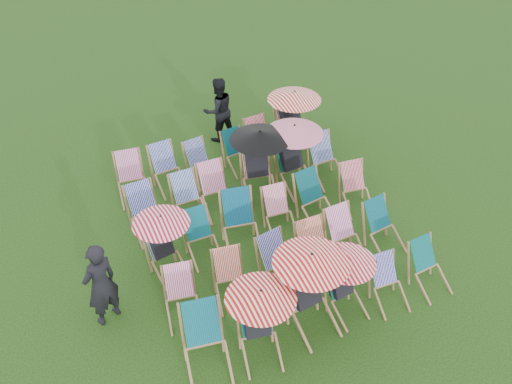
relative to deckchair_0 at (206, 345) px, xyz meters
name	(u,v)px	position (x,y,z in m)	size (l,w,h in m)	color
ground	(266,238)	(2.10, 2.18, -0.51)	(100.00, 100.00, 0.00)	black
deckchair_0	(206,345)	(0.00, 0.00, 0.00)	(0.84, 1.05, 1.03)	#996C47
deckchair_1	(260,323)	(0.84, -0.09, 0.16)	(1.08, 1.15, 1.28)	#996C47
deckchair_2	(311,290)	(1.82, 0.06, 0.25)	(1.22, 1.29, 1.44)	#996C47
deckchair_3	(346,284)	(2.48, 0.05, 0.09)	(0.97, 1.04, 1.15)	#996C47
deckchair_4	(389,284)	(3.25, -0.13, -0.11)	(0.59, 0.79, 0.82)	#996C47
deckchair_5	(430,268)	(4.10, -0.15, -0.09)	(0.61, 0.81, 0.85)	#996C47
deckchair_6	(182,298)	(0.01, 1.10, -0.09)	(0.71, 0.88, 0.85)	#996C47
deckchair_7	(231,280)	(0.90, 1.11, -0.09)	(0.69, 0.86, 0.84)	#996C47
deckchair_8	(281,265)	(1.80, 1.02, -0.06)	(0.72, 0.91, 0.91)	#996C47
deckchair_9	(317,252)	(2.53, 1.02, -0.05)	(0.63, 0.87, 0.92)	#996C47
deckchair_10	(347,237)	(3.20, 1.11, -0.05)	(0.64, 0.88, 0.93)	#996C47
deckchair_11	(385,228)	(3.98, 1.02, -0.06)	(0.68, 0.88, 0.90)	#996C47
deckchair_12	(164,244)	(0.11, 2.21, 0.12)	(1.01, 1.09, 1.19)	#996C47
deckchair_13	(202,238)	(0.84, 2.29, -0.08)	(0.57, 0.80, 0.86)	#996C47
deckchair_14	(241,224)	(1.60, 2.23, 0.00)	(0.85, 1.05, 1.02)	#996C47
deckchair_15	(280,213)	(2.45, 2.28, -0.09)	(0.63, 0.83, 0.85)	#996C47
deckchair_16	(316,200)	(3.25, 2.26, -0.03)	(0.74, 0.95, 0.96)	#996C47
deckchair_17	(357,189)	(4.19, 2.25, -0.07)	(0.69, 0.88, 0.88)	#996C47
deckchair_18	(146,213)	(0.12, 3.34, -0.04)	(0.65, 0.89, 0.94)	#996C47
deckchair_19	(189,200)	(1.01, 3.38, -0.06)	(0.61, 0.84, 0.90)	#996C47
deckchair_20	(217,191)	(1.59, 3.38, -0.04)	(0.66, 0.90, 0.95)	#996C47
deckchair_21	(259,163)	(2.60, 3.50, 0.25)	(1.22, 1.31, 1.45)	#996C47
deckchair_22	(294,156)	(3.38, 3.42, 0.24)	(1.21, 1.28, 1.43)	#996C47
deckchair_23	(326,160)	(4.12, 3.32, -0.04)	(0.64, 0.89, 0.96)	#996C47
deckchair_24	(131,179)	(0.18, 4.54, -0.05)	(0.72, 0.92, 0.92)	#996C47
deckchair_25	(168,169)	(0.96, 4.53, -0.06)	(0.65, 0.88, 0.91)	#996C47
deckchair_26	(201,163)	(1.70, 4.48, -0.10)	(0.63, 0.82, 0.83)	#996C47
deckchair_27	(238,152)	(2.58, 4.51, -0.10)	(0.62, 0.82, 0.84)	#996C47
deckchair_28	(262,142)	(3.22, 4.59, -0.05)	(0.66, 0.88, 0.92)	#996C47
deckchair_29	(294,121)	(4.05, 4.64, 0.24)	(1.21, 1.28, 1.44)	#996C47
person_left	(101,284)	(-1.13, 1.59, 0.30)	(0.60, 0.39, 1.63)	black
person_rear	(218,110)	(2.67, 5.80, 0.28)	(0.77, 0.60, 1.58)	black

